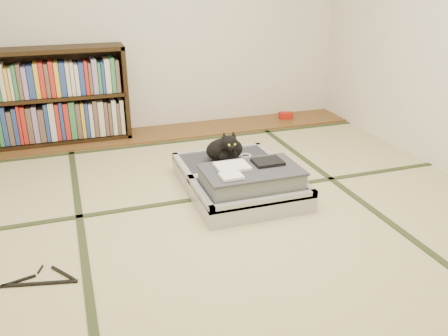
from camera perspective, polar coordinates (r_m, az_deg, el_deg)
name	(u,v)px	position (r m, az deg, el deg)	size (l,w,h in m)	color
floor	(234,221)	(3.27, 1.16, -6.40)	(4.50, 4.50, 0.00)	tan
wood_strip	(169,132)	(5.04, -6.64, 4.29)	(4.00, 0.50, 0.02)	brown
red_item	(286,115)	(5.49, 7.45, 6.29)	(0.15, 0.09, 0.07)	#B0180E
tatami_borders	(212,191)	(3.69, -1.46, -2.80)	(4.00, 4.50, 0.01)	#2D381E
bookcase	(53,98)	(4.89, -19.93, 7.88)	(1.42, 0.32, 0.92)	black
suitcase	(240,180)	(3.63, 1.99, -1.42)	(0.80, 1.06, 0.31)	#A1A2A6
cat	(226,149)	(3.82, 0.22, 2.26)	(0.35, 0.36, 0.29)	black
cable_coil	(245,156)	(3.93, 2.57, 1.41)	(0.11, 0.11, 0.03)	white
hanger	(40,280)	(2.88, -21.25, -12.46)	(0.42, 0.23, 0.01)	black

